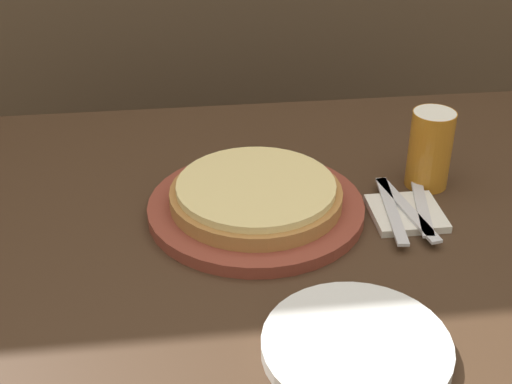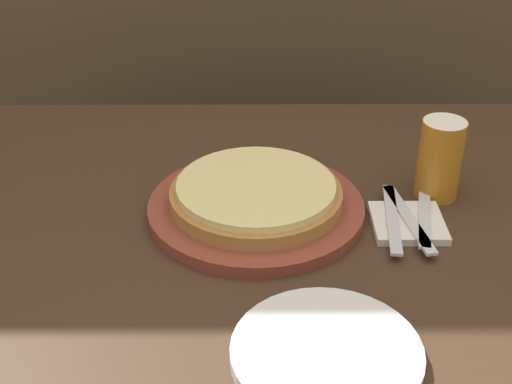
{
  "view_description": "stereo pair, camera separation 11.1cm",
  "coord_description": "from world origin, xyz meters",
  "px_view_note": "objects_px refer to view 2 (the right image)",
  "views": [
    {
      "loc": [
        -0.18,
        -0.93,
        1.32
      ],
      "look_at": [
        -0.06,
        0.02,
        0.74
      ],
      "focal_mm": 50.0,
      "sensor_mm": 36.0,
      "label": 1
    },
    {
      "loc": [
        -0.06,
        -0.94,
        1.32
      ],
      "look_at": [
        -0.06,
        0.02,
        0.74
      ],
      "focal_mm": 50.0,
      "sensor_mm": 36.0,
      "label": 2
    }
  ],
  "objects_px": {
    "beer_glass": "(440,156)",
    "fork": "(392,218)",
    "dinner_plate": "(326,354)",
    "spoon": "(425,218)",
    "pizza_on_board": "(256,201)",
    "dinner_knife": "(408,218)"
  },
  "relations": [
    {
      "from": "beer_glass",
      "to": "fork",
      "type": "relative_size",
      "value": 0.68
    },
    {
      "from": "dinner_plate",
      "to": "spoon",
      "type": "height_order",
      "value": "dinner_plate"
    },
    {
      "from": "pizza_on_board",
      "to": "spoon",
      "type": "height_order",
      "value": "pizza_on_board"
    },
    {
      "from": "fork",
      "to": "spoon",
      "type": "xyz_separation_m",
      "value": [
        0.05,
        0.0,
        0.0
      ]
    },
    {
      "from": "beer_glass",
      "to": "dinner_plate",
      "type": "bearing_deg",
      "value": -119.31
    },
    {
      "from": "dinner_plate",
      "to": "dinner_knife",
      "type": "height_order",
      "value": "dinner_plate"
    },
    {
      "from": "dinner_knife",
      "to": "spoon",
      "type": "height_order",
      "value": "same"
    },
    {
      "from": "fork",
      "to": "dinner_plate",
      "type": "bearing_deg",
      "value": -113.76
    },
    {
      "from": "beer_glass",
      "to": "dinner_knife",
      "type": "xyz_separation_m",
      "value": [
        -0.06,
        -0.09,
        -0.06
      ]
    },
    {
      "from": "beer_glass",
      "to": "dinner_knife",
      "type": "distance_m",
      "value": 0.13
    },
    {
      "from": "dinner_plate",
      "to": "spoon",
      "type": "xyz_separation_m",
      "value": [
        0.18,
        0.29,
        0.01
      ]
    },
    {
      "from": "beer_glass",
      "to": "spoon",
      "type": "height_order",
      "value": "beer_glass"
    },
    {
      "from": "dinner_knife",
      "to": "spoon",
      "type": "relative_size",
      "value": 1.18
    },
    {
      "from": "beer_glass",
      "to": "spoon",
      "type": "bearing_deg",
      "value": -112.01
    },
    {
      "from": "fork",
      "to": "dinner_knife",
      "type": "bearing_deg",
      "value": 0.0
    },
    {
      "from": "dinner_plate",
      "to": "fork",
      "type": "height_order",
      "value": "dinner_plate"
    },
    {
      "from": "pizza_on_board",
      "to": "fork",
      "type": "distance_m",
      "value": 0.21
    },
    {
      "from": "pizza_on_board",
      "to": "fork",
      "type": "height_order",
      "value": "pizza_on_board"
    },
    {
      "from": "dinner_knife",
      "to": "spoon",
      "type": "bearing_deg",
      "value": 0.0
    },
    {
      "from": "pizza_on_board",
      "to": "fork",
      "type": "bearing_deg",
      "value": -10.07
    },
    {
      "from": "beer_glass",
      "to": "spoon",
      "type": "relative_size",
      "value": 0.81
    },
    {
      "from": "fork",
      "to": "spoon",
      "type": "distance_m",
      "value": 0.05
    }
  ]
}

